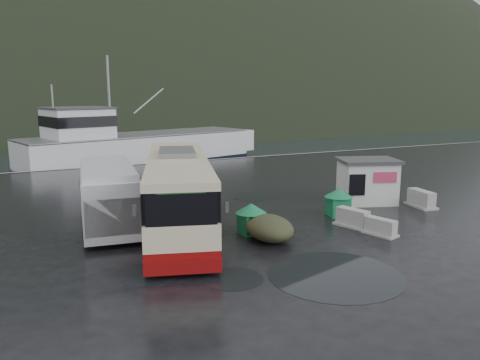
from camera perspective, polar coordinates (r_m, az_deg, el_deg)
name	(u,v)px	position (r m, az deg, el deg)	size (l,w,h in m)	color
ground	(216,231)	(20.24, -3.00, -6.28)	(160.00, 160.00, 0.00)	black
harbor_water	(50,115)	(128.28, -22.14, 7.33)	(300.00, 180.00, 0.02)	black
quay_edge	(122,166)	(39.08, -14.19, 1.71)	(160.00, 0.60, 1.50)	#999993
headland	(53,103)	(268.55, -21.80, 8.75)	(780.00, 540.00, 570.00)	black
coach_bus	(179,227)	(20.99, -7.43, -5.74)	(2.99, 11.94, 3.38)	beige
white_van	(110,227)	(21.72, -15.56, -5.49)	(2.31, 6.73, 2.82)	silver
waste_bin_left	(251,234)	(19.92, 1.35, -6.56)	(0.95, 0.95, 1.32)	#147241
waste_bin_right	(338,216)	(23.20, 11.84, -4.28)	(0.98, 0.98, 1.36)	#147241
dome_tent	(269,240)	(19.14, 3.60, -7.30)	(1.82, 2.55, 1.00)	#353721
ticket_kiosk	(366,203)	(26.24, 15.12, -2.67)	(3.05, 2.31, 2.39)	silver
jersey_barrier_a	(352,226)	(21.55, 13.51, -5.51)	(0.80, 1.60, 0.80)	#999993
jersey_barrier_b	(380,235)	(20.61, 16.71, -6.42)	(0.71, 1.41, 0.71)	#999993
jersey_barrier_c	(421,207)	(26.19, 21.15, -3.06)	(0.87, 1.75, 0.87)	#999993
fishing_trawler	(141,154)	(45.92, -11.93, 3.11)	(26.15, 5.73, 10.46)	silver
puddles	(286,256)	(17.42, 5.66, -9.18)	(10.39, 14.85, 0.01)	black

